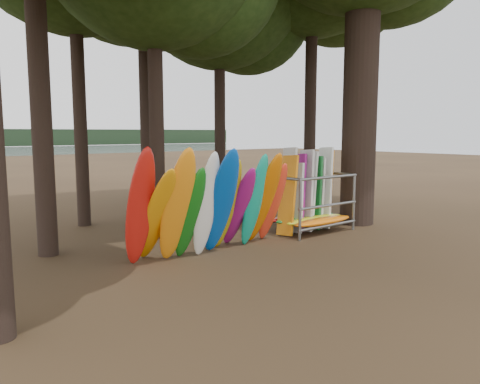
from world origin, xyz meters
TOP-DOWN VIEW (x-y plane):
  - ground at (0.00, 0.00)m, footprint 120.00×120.00m
  - kayak_row at (-1.69, 0.18)m, footprint 4.96×2.07m
  - storage_rack at (2.56, 0.67)m, footprint 2.69×1.58m

SIDE VIEW (x-z plane):
  - ground at x=0.00m, z-range 0.00..0.00m
  - storage_rack at x=2.56m, z-range -0.47..2.31m
  - kayak_row at x=-1.69m, z-range -0.20..2.86m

